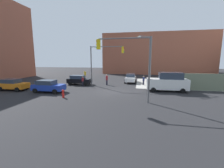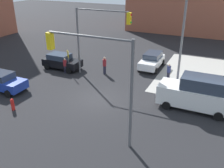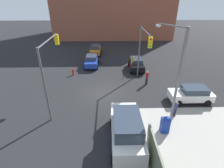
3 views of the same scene
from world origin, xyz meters
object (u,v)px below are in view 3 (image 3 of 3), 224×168
at_px(street_lamp_corner, 175,71).
at_px(hatchback_white, 191,94).
at_px(fire_hydrant, 73,72).
at_px(mailbox_blue, 165,124).
at_px(sedan_blue, 92,61).
at_px(pedestrian_crossing, 131,67).
at_px(van_white_delivery, 126,130).
at_px(pedestrian_walking_north, 175,108).
at_px(pedestrian_waiting, 147,77).
at_px(traffic_signal_nw_corner, 143,46).
at_px(traffic_signal_se_corner, 50,62).
at_px(sedan_orange, 95,50).
at_px(coupe_black, 136,64).

xyz_separation_m(street_lamp_corner, hatchback_white, (-3.09, 3.39, -3.86)).
bearing_deg(fire_hydrant, mailbox_blue, 39.40).
height_order(sedan_blue, pedestrian_crossing, sedan_blue).
height_order(street_lamp_corner, van_white_delivery, street_lamp_corner).
bearing_deg(pedestrian_walking_north, sedan_blue, 5.20).
relative_size(hatchback_white, pedestrian_waiting, 2.35).
relative_size(pedestrian_waiting, pedestrian_walking_north, 1.14).
bearing_deg(mailbox_blue, traffic_signal_nw_corner, -176.65).
distance_m(traffic_signal_se_corner, van_white_delivery, 8.68).
relative_size(traffic_signal_nw_corner, sedan_orange, 1.66).
bearing_deg(pedestrian_crossing, sedan_blue, -63.04).
height_order(street_lamp_corner, pedestrian_walking_north, street_lamp_corner).
bearing_deg(traffic_signal_se_corner, hatchback_white, 92.55).
height_order(mailbox_blue, pedestrian_walking_north, pedestrian_walking_north).
distance_m(fire_hydrant, pedestrian_crossing, 8.05).
height_order(fire_hydrant, sedan_blue, sedan_blue).
relative_size(traffic_signal_nw_corner, mailbox_blue, 4.55).
bearing_deg(pedestrian_waiting, pedestrian_walking_north, -169.70).
relative_size(sedan_orange, van_white_delivery, 0.73).
xyz_separation_m(traffic_signal_se_corner, fire_hydrant, (-7.41, 0.30, -4.14)).
height_order(street_lamp_corner, hatchback_white, street_lamp_corner).
bearing_deg(sedan_blue, sedan_orange, 177.61).
height_order(mailbox_blue, sedan_blue, sedan_blue).
xyz_separation_m(traffic_signal_nw_corner, pedestrian_walking_north, (6.55, 2.00, -3.83)).
bearing_deg(street_lamp_corner, mailbox_blue, -24.00).
relative_size(traffic_signal_nw_corner, traffic_signal_se_corner, 1.00).
bearing_deg(van_white_delivery, pedestrian_crossing, 171.35).
height_order(coupe_black, pedestrian_waiting, pedestrian_waiting).
bearing_deg(sedan_orange, pedestrian_waiting, 29.75).
bearing_deg(street_lamp_corner, sedan_blue, -150.57).
bearing_deg(hatchback_white, van_white_delivery, -52.29).
bearing_deg(traffic_signal_se_corner, coupe_black, 135.27).
distance_m(coupe_black, hatchback_white, 9.65).
height_order(traffic_signal_nw_corner, fire_hydrant, traffic_signal_nw_corner).
bearing_deg(sedan_blue, traffic_signal_se_corner, -13.40).
xyz_separation_m(traffic_signal_nw_corner, pedestrian_waiting, (0.35, 0.70, -3.70)).
bearing_deg(hatchback_white, fire_hydrant, -117.36).
height_order(coupe_black, sedan_orange, same).
distance_m(traffic_signal_se_corner, hatchback_white, 14.00).
height_order(traffic_signal_nw_corner, van_white_delivery, traffic_signal_nw_corner).
distance_m(fire_hydrant, van_white_delivery, 13.76).
bearing_deg(sedan_orange, traffic_signal_nw_corner, 27.86).
bearing_deg(pedestrian_waiting, sedan_orange, 28.20).
height_order(sedan_orange, pedestrian_walking_north, sedan_orange).
distance_m(sedan_orange, hatchback_white, 19.11).
bearing_deg(sedan_orange, van_white_delivery, 9.26).
bearing_deg(traffic_signal_se_corner, sedan_blue, 166.60).
relative_size(mailbox_blue, hatchback_white, 0.34).
height_order(sedan_orange, hatchback_white, same).
distance_m(traffic_signal_nw_corner, hatchback_white, 7.19).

